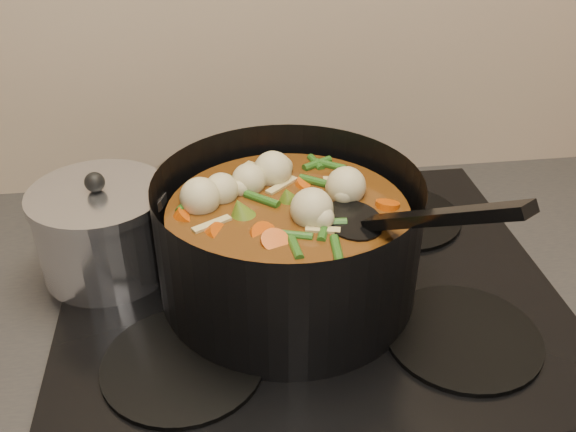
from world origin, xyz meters
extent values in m
cube|color=black|center=(0.00, 1.93, 0.89)|extent=(2.64, 0.64, 0.05)
cube|color=black|center=(0.00, 1.93, 0.92)|extent=(0.62, 0.54, 0.02)
cylinder|color=black|center=(-0.16, 1.80, 0.93)|extent=(0.18, 0.18, 0.01)
cylinder|color=black|center=(0.16, 1.80, 0.93)|extent=(0.18, 0.18, 0.01)
cylinder|color=black|center=(-0.16, 2.06, 0.93)|extent=(0.18, 0.18, 0.01)
cylinder|color=black|center=(0.16, 2.06, 0.93)|extent=(0.18, 0.18, 0.01)
cylinder|color=black|center=(-0.03, 1.92, 1.01)|extent=(0.41, 0.41, 0.16)
cylinder|color=black|center=(-0.03, 1.92, 0.94)|extent=(0.31, 0.31, 0.01)
cylinder|color=#582B0F|center=(-0.03, 1.92, 1.00)|extent=(0.29, 0.29, 0.11)
cylinder|color=#CC5809|center=(0.01, 1.92, 1.05)|extent=(0.03, 0.03, 0.03)
cylinder|color=#CC5809|center=(0.01, 1.98, 1.05)|extent=(0.04, 0.04, 0.03)
cylinder|color=#CC5809|center=(-0.09, 2.01, 1.05)|extent=(0.04, 0.04, 0.03)
cylinder|color=#CC5809|center=(-0.09, 1.91, 1.05)|extent=(0.03, 0.04, 0.03)
cylinder|color=#CC5809|center=(-0.07, 1.83, 1.05)|extent=(0.04, 0.04, 0.03)
cylinder|color=#CC5809|center=(0.00, 1.88, 1.05)|extent=(0.04, 0.04, 0.03)
cylinder|color=#CC5809|center=(0.05, 1.93, 1.05)|extent=(0.04, 0.04, 0.03)
cylinder|color=#CC5809|center=(0.01, 2.02, 1.05)|extent=(0.04, 0.03, 0.03)
cylinder|color=#CC5809|center=(-0.07, 1.96, 1.05)|extent=(0.04, 0.04, 0.03)
sphere|color=beige|center=(0.04, 1.92, 1.06)|extent=(0.04, 0.04, 0.04)
sphere|color=beige|center=(-0.02, 1.98, 1.06)|extent=(0.04, 0.04, 0.04)
sphere|color=beige|center=(-0.09, 1.94, 1.06)|extent=(0.04, 0.04, 0.04)
sphere|color=beige|center=(-0.06, 1.86, 1.06)|extent=(0.04, 0.04, 0.04)
sphere|color=beige|center=(0.03, 1.88, 1.06)|extent=(0.04, 0.04, 0.04)
sphere|color=beige|center=(0.02, 1.96, 1.06)|extent=(0.04, 0.04, 0.04)
cone|color=#53701C|center=(-0.01, 1.83, 1.06)|extent=(0.04, 0.04, 0.04)
cone|color=#53701C|center=(0.06, 1.94, 1.06)|extent=(0.04, 0.04, 0.04)
cone|color=#53701C|center=(-0.05, 2.00, 1.06)|extent=(0.04, 0.04, 0.04)
cone|color=#53701C|center=(-0.11, 1.89, 1.06)|extent=(0.04, 0.04, 0.04)
cone|color=#53701C|center=(0.01, 1.83, 1.06)|extent=(0.04, 0.04, 0.04)
cylinder|color=#295D1B|center=(0.00, 1.95, 1.05)|extent=(0.01, 0.04, 0.01)
cylinder|color=#295D1B|center=(-0.05, 2.02, 1.05)|extent=(0.04, 0.03, 0.01)
cylinder|color=#295D1B|center=(-0.11, 1.95, 1.05)|extent=(0.04, 0.02, 0.01)
cylinder|color=#295D1B|center=(-0.09, 1.89, 1.05)|extent=(0.03, 0.04, 0.01)
cylinder|color=#295D1B|center=(-0.04, 1.87, 1.05)|extent=(0.03, 0.04, 0.01)
cylinder|color=#295D1B|center=(0.04, 1.83, 1.05)|extent=(0.04, 0.02, 0.01)
cylinder|color=#295D1B|center=(0.06, 1.91, 1.05)|extent=(0.04, 0.03, 0.01)
cylinder|color=#295D1B|center=(0.02, 1.97, 1.05)|extent=(0.01, 0.04, 0.01)
cylinder|color=#295D1B|center=(-0.04, 1.96, 1.05)|extent=(0.04, 0.03, 0.01)
cylinder|color=#295D1B|center=(-0.12, 1.97, 1.05)|extent=(0.04, 0.02, 0.01)
cylinder|color=#295D1B|center=(-0.11, 1.88, 1.05)|extent=(0.03, 0.04, 0.01)
cylinder|color=#295D1B|center=(-0.05, 1.85, 1.05)|extent=(0.03, 0.04, 0.01)
cube|color=tan|center=(-0.10, 1.94, 1.05)|extent=(0.05, 0.01, 0.00)
cube|color=tan|center=(-0.06, 1.85, 1.05)|extent=(0.02, 0.05, 0.00)
cube|color=tan|center=(0.04, 1.87, 1.05)|extent=(0.05, 0.03, 0.00)
cube|color=tan|center=(0.03, 1.97, 1.05)|extent=(0.04, 0.04, 0.00)
cube|color=tan|center=(-0.08, 1.98, 1.05)|extent=(0.03, 0.05, 0.00)
cube|color=tan|center=(-0.10, 1.88, 1.05)|extent=(0.05, 0.02, 0.00)
ellipsoid|color=black|center=(0.04, 1.88, 1.05)|extent=(0.08, 0.10, 0.01)
cube|color=black|center=(0.11, 1.79, 1.11)|extent=(0.12, 0.17, 0.12)
cylinder|color=silver|center=(-0.26, 1.99, 0.98)|extent=(0.17, 0.17, 0.11)
cylinder|color=silver|center=(-0.26, 1.99, 1.04)|extent=(0.17, 0.17, 0.01)
sphere|color=black|center=(-0.26, 1.99, 1.06)|extent=(0.03, 0.03, 0.03)
camera|label=1|loc=(-0.11, 1.28, 1.45)|focal=40.00mm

